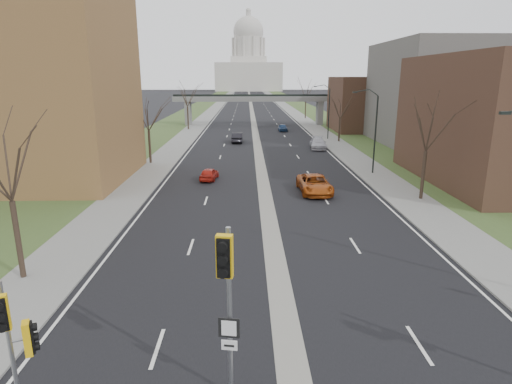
{
  "coord_description": "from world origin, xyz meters",
  "views": [
    {
      "loc": [
        -1.56,
        -12.17,
        9.95
      ],
      "look_at": [
        -1.09,
        9.81,
        4.03
      ],
      "focal_mm": 30.0,
      "sensor_mm": 36.0,
      "label": 1
    }
  ],
  "objects_px": {
    "signal_pole_median": "(227,287)",
    "car_right_far": "(283,128)",
    "car_right_mid": "(318,143)",
    "car_left_far": "(237,138)",
    "signal_pole_left": "(15,336)",
    "car_right_near": "(315,184)",
    "car_left_near": "(209,174)"
  },
  "relations": [
    {
      "from": "signal_pole_median",
      "to": "car_right_far",
      "type": "height_order",
      "value": "signal_pole_median"
    },
    {
      "from": "car_right_mid",
      "to": "car_left_far",
      "type": "bearing_deg",
      "value": 156.52
    },
    {
      "from": "signal_pole_left",
      "to": "car_right_far",
      "type": "relative_size",
      "value": 1.19
    },
    {
      "from": "car_right_near",
      "to": "car_right_mid",
      "type": "distance_m",
      "value": 24.55
    },
    {
      "from": "signal_pole_left",
      "to": "car_right_near",
      "type": "height_order",
      "value": "signal_pole_left"
    },
    {
      "from": "car_left_near",
      "to": "car_right_far",
      "type": "bearing_deg",
      "value": -97.95
    },
    {
      "from": "signal_pole_left",
      "to": "car_right_far",
      "type": "xyz_separation_m",
      "value": [
        13.3,
        70.88,
        -2.37
      ]
    },
    {
      "from": "car_right_near",
      "to": "car_right_mid",
      "type": "bearing_deg",
      "value": 78.3
    },
    {
      "from": "car_left_near",
      "to": "car_right_far",
      "type": "xyz_separation_m",
      "value": [
        10.62,
        39.66,
        0.05
      ]
    },
    {
      "from": "signal_pole_median",
      "to": "car_right_far",
      "type": "relative_size",
      "value": 1.47
    },
    {
      "from": "car_left_far",
      "to": "car_right_far",
      "type": "distance_m",
      "value": 16.57
    },
    {
      "from": "car_left_near",
      "to": "car_right_near",
      "type": "relative_size",
      "value": 0.64
    },
    {
      "from": "signal_pole_median",
      "to": "car_left_far",
      "type": "distance_m",
      "value": 55.82
    },
    {
      "from": "car_left_far",
      "to": "signal_pole_median",
      "type": "bearing_deg",
      "value": 91.86
    },
    {
      "from": "car_left_near",
      "to": "car_right_mid",
      "type": "relative_size",
      "value": 0.68
    },
    {
      "from": "signal_pole_left",
      "to": "car_right_mid",
      "type": "bearing_deg",
      "value": 48.73
    },
    {
      "from": "car_right_far",
      "to": "car_right_mid",
      "type": "bearing_deg",
      "value": -81.5
    },
    {
      "from": "signal_pole_left",
      "to": "signal_pole_median",
      "type": "distance_m",
      "value": 5.99
    },
    {
      "from": "signal_pole_left",
      "to": "signal_pole_median",
      "type": "bearing_deg",
      "value": -14.83
    },
    {
      "from": "car_left_far",
      "to": "car_right_mid",
      "type": "xyz_separation_m",
      "value": [
        11.71,
        -6.27,
        0.0
      ]
    },
    {
      "from": "signal_pole_left",
      "to": "car_left_near",
      "type": "relative_size",
      "value": 1.28
    },
    {
      "from": "signal_pole_left",
      "to": "signal_pole_median",
      "type": "height_order",
      "value": "signal_pole_median"
    },
    {
      "from": "car_left_far",
      "to": "car_left_near",
      "type": "bearing_deg",
      "value": 85.78
    },
    {
      "from": "signal_pole_median",
      "to": "car_left_near",
      "type": "relative_size",
      "value": 1.59
    },
    {
      "from": "car_left_far",
      "to": "car_right_far",
      "type": "xyz_separation_m",
      "value": [
        8.33,
        14.33,
        -0.11
      ]
    },
    {
      "from": "car_left_far",
      "to": "car_right_mid",
      "type": "bearing_deg",
      "value": 152.77
    },
    {
      "from": "signal_pole_median",
      "to": "car_right_near",
      "type": "bearing_deg",
      "value": 84.43
    },
    {
      "from": "signal_pole_median",
      "to": "car_left_far",
      "type": "relative_size",
      "value": 1.23
    },
    {
      "from": "signal_pole_left",
      "to": "car_left_far",
      "type": "xyz_separation_m",
      "value": [
        4.97,
        56.55,
        -2.27
      ]
    },
    {
      "from": "car_left_far",
      "to": "car_right_mid",
      "type": "relative_size",
      "value": 0.88
    },
    {
      "from": "car_left_far",
      "to": "car_right_near",
      "type": "xyz_separation_m",
      "value": [
        7.48,
        -30.46,
        0.02
      ]
    },
    {
      "from": "signal_pole_left",
      "to": "car_left_far",
      "type": "height_order",
      "value": "signal_pole_left"
    }
  ]
}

